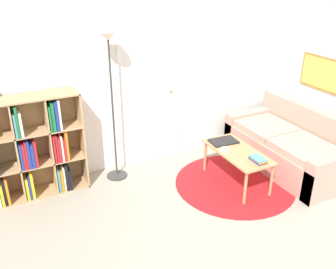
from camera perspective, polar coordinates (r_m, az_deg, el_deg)
The scene contains 11 objects.
ground_plane at distance 3.77m, azimuth 10.04°, elevation -19.04°, with size 14.00×14.00×0.00m, color gray.
wall_back at distance 4.91m, azimuth -4.74°, elevation 9.45°, with size 7.39×0.11×2.60m.
wall_right at distance 5.28m, azimuth 23.69°, elevation 8.69°, with size 0.08×5.27×2.60m.
rug at distance 4.91m, azimuth 10.10°, elevation -7.32°, with size 1.52×1.52×0.01m.
bookshelf at distance 4.65m, azimuth -20.30°, elevation -2.37°, with size 1.16×0.34×1.24m.
floor_lamp at distance 4.47m, azimuth -8.83°, elevation 9.99°, with size 0.27×0.27×1.88m.
couch at distance 5.40m, azimuth 18.21°, elevation -1.82°, with size 0.86×1.75×0.80m.
coffee_table at distance 4.75m, azimuth 10.55°, elevation -3.05°, with size 0.46×0.95×0.45m.
laptop at distance 4.92m, azimuth 8.45°, elevation -1.02°, with size 0.37×0.26×0.02m.
bowl at distance 4.68m, azimuth 8.64°, elevation -2.30°, with size 0.11×0.11×0.04m.
book_stack_on_table at distance 4.52m, azimuth 13.56°, elevation -3.69°, with size 0.13×0.21×0.06m.
Camera 1 is at (-1.75, -2.10, 2.59)m, focal length 40.00 mm.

